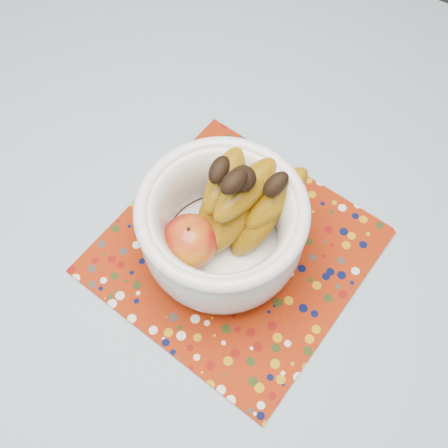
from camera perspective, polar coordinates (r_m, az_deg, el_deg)
table at (r=0.87m, az=-2.31°, el=-3.10°), size 1.20×1.20×0.75m
tablecloth at (r=0.79m, az=-2.51°, el=-0.64°), size 1.32×1.32×0.01m
placemat at (r=0.77m, az=1.18°, el=-2.92°), size 0.39×0.39×0.00m
fruit_bowl at (r=0.70m, az=0.42°, el=0.28°), size 0.23×0.24×0.19m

